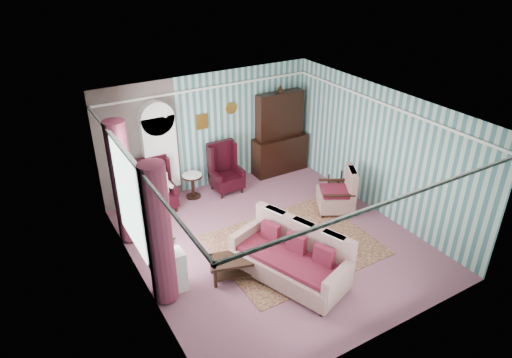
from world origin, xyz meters
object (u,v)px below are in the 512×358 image
wingback_right (226,169)px  sofa (290,255)px  bookcase (161,158)px  wingback_left (158,186)px  dresser_hutch (280,131)px  coffee_table (236,267)px  plant_stand (170,273)px  nest_table (339,184)px  floral_armchair (336,190)px  round_side_table (193,186)px  seated_woman (158,187)px

wingback_right → sofa: (-0.55, -3.59, -0.06)m
bookcase → wingback_right: bearing=-14.6°
wingback_left → sofa: 3.78m
wingback_right → dresser_hutch: bearing=8.8°
coffee_table → plant_stand: bearing=167.6°
bookcase → nest_table: bearing=-26.9°
wingback_left → nest_table: (4.07, -1.55, -0.35)m
floral_armchair → round_side_table: bearing=78.6°
bookcase → dresser_hutch: dresser_hutch is taller
bookcase → wingback_left: bearing=-122.7°
floral_armchair → coffee_table: (-3.11, -0.91, -0.32)m
wingback_left → wingback_right: (1.75, 0.00, 0.00)m
dresser_hutch → sofa: bearing=-120.8°
seated_woman → plant_stand: bearing=-106.2°
dresser_hutch → seated_woman: 3.56m
dresser_hutch → wingback_right: (-1.75, -0.27, -0.55)m
plant_stand → floral_armchair: 4.35m
wingback_right → seated_woman: size_ratio=1.06×
seated_woman → floral_armchair: seated_woman is taller
round_side_table → wingback_left: bearing=-170.5°
plant_stand → floral_armchair: floral_armchair is taller
wingback_left → sofa: wingback_left is taller
dresser_hutch → coffee_table: (-3.11, -3.28, -0.96)m
wingback_left → coffee_table: wingback_left is taller
bookcase → wingback_right: size_ratio=1.79×
wingback_right → floral_armchair: bearing=-50.2°
nest_table → wingback_right: bearing=146.3°
seated_woman → nest_table: seated_woman is taller
sofa → coffee_table: (-0.81, 0.58, -0.35)m
bookcase → wingback_left: 0.68m
plant_stand → floral_armchair: bearing=8.6°
dresser_hutch → plant_stand: dresser_hutch is taller
wingback_left → seated_woman: wingback_left is taller
seated_woman → coffee_table: seated_woman is taller
wingback_right → plant_stand: size_ratio=1.56×
nest_table → coffee_table: (-3.68, -1.46, -0.05)m
bookcase → seated_woman: 0.70m
round_side_table → nest_table: (3.17, -1.70, -0.03)m
wingback_right → nest_table: wingback_right is taller
round_side_table → plant_stand: bearing=-120.4°
nest_table → sofa: bearing=-144.6°
seated_woman → coffee_table: 3.06m
coffee_table → sofa: bearing=-35.3°
floral_armchair → nest_table: bearing=-16.7°
nest_table → sofa: 3.53m
wingback_right → coffee_table: wingback_right is taller
round_side_table → floral_armchair: floral_armchair is taller
wingback_left → seated_woman: (0.00, 0.00, -0.04)m
wingback_left → round_side_table: (0.90, 0.15, -0.33)m
seated_woman → plant_stand: (-0.80, -2.75, -0.19)m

